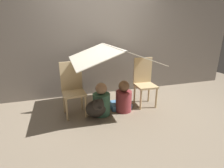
{
  "coord_description": "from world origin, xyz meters",
  "views": [
    {
      "loc": [
        -0.9,
        -2.79,
        1.5
      ],
      "look_at": [
        0.0,
        0.09,
        0.51
      ],
      "focal_mm": 28.0,
      "sensor_mm": 36.0,
      "label": 1
    }
  ],
  "objects": [
    {
      "name": "wall_back",
      "position": [
        0.0,
        1.06,
        1.25
      ],
      "size": [
        7.0,
        0.05,
        2.5
      ],
      "color": "#6B6056",
      "rests_on": "ground_plane"
    },
    {
      "name": "chair_right",
      "position": [
        0.69,
        0.16,
        0.5
      ],
      "size": [
        0.39,
        0.39,
        0.94
      ],
      "rotation": [
        0.0,
        0.0,
        -0.05
      ],
      "color": "#D1B27F",
      "rests_on": "ground_plane"
    },
    {
      "name": "dog",
      "position": [
        -0.33,
        -0.13,
        0.19
      ],
      "size": [
        0.39,
        0.39,
        0.41
      ],
      "color": "#332D28",
      "rests_on": "ground_plane"
    },
    {
      "name": "person_front",
      "position": [
        -0.23,
        -0.03,
        0.25
      ],
      "size": [
        0.3,
        0.3,
        0.59
      ],
      "color": "#38664C",
      "rests_on": "ground_plane"
    },
    {
      "name": "ground_plane",
      "position": [
        0.0,
        0.0,
        0.0
      ],
      "size": [
        8.8,
        8.8,
        0.0
      ],
      "primitive_type": "plane",
      "color": "gray"
    },
    {
      "name": "sheet_canopy",
      "position": [
        0.0,
        0.09,
        1.06
      ],
      "size": [
        1.38,
        1.34,
        0.26
      ],
      "color": "silver"
    },
    {
      "name": "floor_cushion",
      "position": [
        0.18,
        0.14,
        0.05
      ],
      "size": [
        0.39,
        0.31,
        0.1
      ],
      "color": "#4C7FB2",
      "rests_on": "ground_plane"
    },
    {
      "name": "person_second",
      "position": [
        0.19,
        -0.02,
        0.25
      ],
      "size": [
        0.29,
        0.29,
        0.59
      ],
      "color": "maroon",
      "rests_on": "ground_plane"
    },
    {
      "name": "chair_left",
      "position": [
        -0.69,
        0.16,
        0.5
      ],
      "size": [
        0.41,
        0.41,
        0.94
      ],
      "rotation": [
        0.0,
        0.0,
        0.08
      ],
      "color": "#D1B27F",
      "rests_on": "ground_plane"
    }
  ]
}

